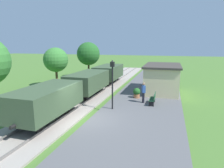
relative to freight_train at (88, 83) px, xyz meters
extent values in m
plane|color=#47702D|center=(2.40, -5.86, -1.40)|extent=(160.00, 160.00, 0.00)
cube|color=#565659|center=(5.60, -5.86, -1.27)|extent=(6.00, 60.00, 0.25)
cube|color=#9E9389|center=(0.00, -5.86, -1.34)|extent=(3.80, 60.00, 0.12)
cube|color=slate|center=(0.72, -5.86, -1.21)|extent=(0.07, 60.00, 0.14)
cube|color=slate|center=(-0.72, -5.86, -1.21)|extent=(0.07, 60.00, 0.14)
cube|color=#384C33|center=(0.00, -6.60, 0.18)|extent=(2.50, 5.60, 1.60)
cube|color=black|center=(0.00, -6.60, -0.47)|extent=(2.10, 5.15, 0.50)
cylinder|color=black|center=(0.00, -4.81, -0.72)|extent=(1.56, 0.84, 0.84)
cylinder|color=black|center=(0.00, -8.39, -0.72)|extent=(1.56, 0.84, 0.84)
cylinder|color=black|center=(0.00, -3.65, -0.47)|extent=(0.20, 0.30, 0.20)
cylinder|color=black|center=(0.00, -9.55, -0.47)|extent=(0.20, 0.30, 0.20)
cube|color=#384C33|center=(0.00, 0.00, 0.18)|extent=(2.50, 5.60, 1.60)
cube|color=black|center=(0.00, 0.00, -0.47)|extent=(2.10, 5.15, 0.50)
cylinder|color=black|center=(0.00, 1.79, -0.72)|extent=(1.56, 0.84, 0.84)
cylinder|color=black|center=(0.00, -1.79, -0.72)|extent=(1.56, 0.84, 0.84)
cylinder|color=black|center=(0.00, 2.95, -0.47)|extent=(0.20, 0.30, 0.20)
cylinder|color=black|center=(0.00, -2.95, -0.47)|extent=(0.20, 0.30, 0.20)
cube|color=#384C33|center=(0.00, 6.60, 0.18)|extent=(2.50, 5.60, 1.60)
cube|color=black|center=(0.00, 6.60, -0.47)|extent=(2.10, 5.15, 0.50)
cylinder|color=black|center=(0.00, 8.39, -0.72)|extent=(1.56, 0.84, 0.84)
cylinder|color=black|center=(0.00, 4.81, -0.72)|extent=(1.56, 0.84, 0.84)
cylinder|color=black|center=(0.00, 9.55, -0.47)|extent=(0.20, 0.30, 0.20)
cylinder|color=black|center=(0.00, 3.65, -0.47)|extent=(0.20, 0.30, 0.20)
cube|color=beige|center=(6.80, 3.34, 0.15)|extent=(3.20, 5.50, 2.60)
cube|color=#3D3833|center=(6.80, 3.34, 1.54)|extent=(3.50, 5.80, 0.18)
cube|color=black|center=(5.19, 2.24, 0.28)|extent=(0.03, 0.90, 0.80)
cube|color=#1E4C2D|center=(6.26, -1.41, -0.71)|extent=(0.42, 1.50, 0.04)
cube|color=#1E4C2D|center=(6.45, -1.41, -0.46)|extent=(0.04, 1.50, 0.45)
cube|color=black|center=(6.26, -2.01, -0.94)|extent=(0.38, 0.06, 0.42)
cube|color=black|center=(6.26, -0.81, -0.94)|extent=(0.38, 0.06, 0.42)
cube|color=#1E4C2D|center=(6.26, 7.41, -0.71)|extent=(0.42, 1.50, 0.04)
cube|color=#1E4C2D|center=(6.45, 7.41, -0.46)|extent=(0.04, 1.50, 0.45)
cube|color=black|center=(6.26, 6.81, -0.94)|extent=(0.38, 0.06, 0.42)
cube|color=black|center=(6.26, 8.01, -0.94)|extent=(0.38, 0.06, 0.42)
cylinder|color=black|center=(5.55, -1.26, -0.72)|extent=(0.15, 0.15, 0.86)
cylinder|color=black|center=(5.48, -1.11, -0.72)|extent=(0.15, 0.15, 0.86)
cube|color=#2D5199|center=(5.51, -1.18, 0.01)|extent=(0.37, 0.44, 0.60)
sphere|color=#936B51|center=(5.51, -1.18, 0.45)|extent=(0.22, 0.22, 0.22)
cylinder|color=#9E6642|center=(4.73, 0.13, -0.98)|extent=(0.56, 0.56, 0.34)
sphere|color=#235B23|center=(4.73, 0.13, -0.55)|extent=(0.64, 0.64, 0.64)
cylinder|color=black|center=(3.50, -3.48, 0.45)|extent=(0.11, 0.11, 3.20)
cube|color=black|center=(3.50, -3.48, 2.23)|extent=(0.28, 0.28, 0.36)
sphere|color=#F2E5BF|center=(3.50, -3.48, 2.23)|extent=(0.20, 0.20, 0.20)
cone|color=black|center=(3.50, -3.48, 2.47)|extent=(0.20, 0.20, 0.16)
cylinder|color=#4C3823|center=(-5.51, 3.25, -0.31)|extent=(0.28, 0.28, 2.16)
sphere|color=#387A33|center=(-5.51, 3.25, 1.85)|extent=(2.89, 2.89, 2.89)
cylinder|color=#4C3823|center=(-4.51, 10.59, -0.23)|extent=(0.28, 0.28, 2.34)
sphere|color=#235B23|center=(-4.51, 10.59, 2.25)|extent=(3.48, 3.48, 3.48)
camera|label=1|loc=(7.49, -16.91, 3.65)|focal=31.10mm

